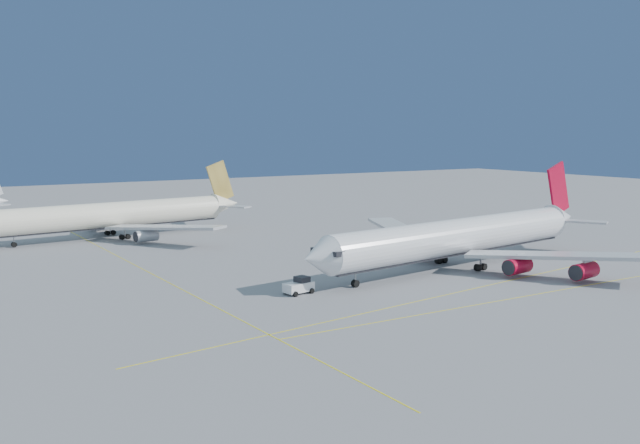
{
  "coord_description": "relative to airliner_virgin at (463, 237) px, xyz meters",
  "views": [
    {
      "loc": [
        -79.06,
        -86.16,
        24.69
      ],
      "look_at": [
        -6.99,
        29.74,
        7.0
      ],
      "focal_mm": 40.0,
      "sensor_mm": 36.0,
      "label": 1
    }
  ],
  "objects": [
    {
      "name": "airliner_virgin",
      "position": [
        0.0,
        0.0,
        0.0
      ],
      "size": [
        73.8,
        65.69,
        18.24
      ],
      "rotation": [
        0.0,
        0.0,
        0.15
      ],
      "color": "white",
      "rests_on": "ground"
    },
    {
      "name": "pushback_tug",
      "position": [
        -36.14,
        -3.09,
        -4.3
      ],
      "size": [
        4.92,
        3.45,
        2.59
      ],
      "rotation": [
        0.0,
        0.0,
        0.17
      ],
      "color": "white",
      "rests_on": "ground"
    },
    {
      "name": "ground",
      "position": [
        -10.29,
        -8.48,
        -5.5
      ],
      "size": [
        500.0,
        500.0,
        0.0
      ],
      "primitive_type": "plane",
      "color": "slate",
      "rests_on": "ground"
    },
    {
      "name": "taxiway_lines",
      "position": [
        -25.01,
        -2.14,
        -5.49
      ],
      "size": [
        118.86,
        140.0,
        0.02
      ],
      "color": "yellow",
      "rests_on": "ground"
    },
    {
      "name": "airliner_etihad",
      "position": [
        -42.65,
        68.81,
        -0.3
      ],
      "size": [
        65.38,
        59.99,
        17.07
      ],
      "rotation": [
        0.0,
        0.0,
        0.12
      ],
      "color": "white",
      "rests_on": "ground"
    }
  ]
}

